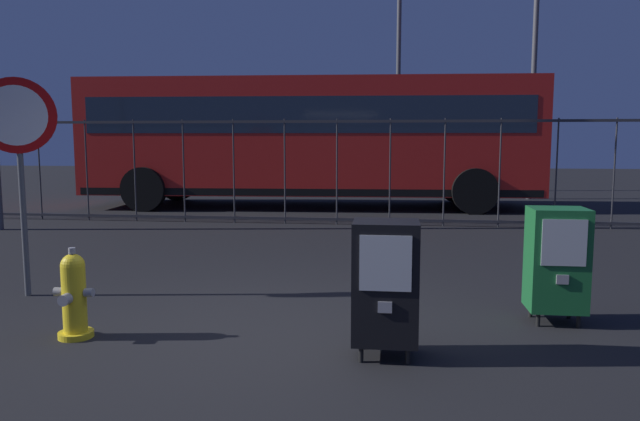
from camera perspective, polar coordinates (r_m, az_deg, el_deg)
name	(u,v)px	position (r m, az deg, el deg)	size (l,w,h in m)	color
ground_plane	(268,334)	(5.08, -5.05, -11.70)	(60.00, 60.00, 0.00)	black
fire_hydrant	(74,296)	(5.28, -22.48, -7.54)	(0.33, 0.31, 0.75)	yellow
newspaper_box_primary	(385,282)	(4.44, 6.27, -6.79)	(0.48, 0.42, 1.02)	black
newspaper_box_secondary	(557,259)	(5.63, 21.70, -4.34)	(0.48, 0.42, 1.02)	black
stop_sign	(18,141)	(6.75, -26.91, 5.99)	(0.71, 0.31, 2.23)	#4C4F54
fence_barrier	(337,171)	(11.29, 1.63, 3.79)	(18.03, 0.04, 2.00)	#2D2D33
bus_near	(311,136)	(14.36, -0.90, 7.19)	(10.61, 3.17, 3.00)	red
street_light_near_right	(399,35)	(19.15, 7.56, 16.30)	(0.32, 0.32, 8.42)	#4C4F54
street_light_far_left	(536,24)	(17.41, 19.95, 16.42)	(0.32, 0.32, 8.12)	#4C4F54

